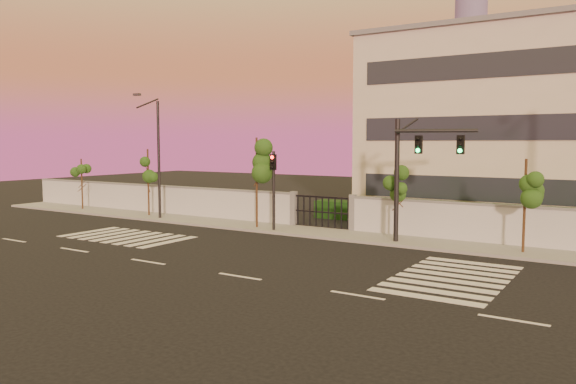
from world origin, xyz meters
name	(u,v)px	position (x,y,z in m)	size (l,w,h in m)	color
ground	(240,277)	(0.00, 0.00, 0.00)	(120.00, 120.00, 0.00)	black
sidewalk	(357,236)	(0.00, 10.50, 0.07)	(60.00, 3.00, 0.15)	gray
perimeter_wall	(370,215)	(0.10, 12.00, 1.07)	(60.00, 0.36, 2.20)	silver
hedge_row	(406,216)	(1.17, 14.74, 0.82)	(41.00, 4.25, 1.80)	black
institutional_building	(570,127)	(9.00, 21.99, 6.16)	(24.40, 12.40, 12.25)	beige
distant_skyscraper	(471,31)	(-65.00, 280.00, 61.98)	(16.00, 16.00, 118.00)	slate
road_markings	(262,255)	(-1.58, 3.76, 0.01)	(57.00, 7.62, 0.02)	silver
street_tree_a	(82,172)	(-22.94, 10.45, 2.91)	(1.35, 1.08, 3.95)	#382314
street_tree_b	(148,167)	(-15.83, 10.45, 3.48)	(1.46, 1.16, 4.73)	#382314
street_tree_c	(257,162)	(-6.30, 10.00, 4.02)	(1.55, 1.23, 5.47)	#382314
street_tree_d	(398,181)	(2.30, 10.56, 3.16)	(1.32, 1.05, 4.30)	#382314
street_tree_e	(526,184)	(8.51, 10.32, 3.27)	(1.51, 1.20, 4.44)	#382314
traffic_signal_main	(412,166)	(3.27, 9.85, 4.01)	(3.95, 1.32, 6.35)	black
traffic_signal_secondary	(273,181)	(-4.87, 9.61, 2.97)	(0.36, 0.35, 4.68)	black
streetlight_west	(157,153)	(-14.25, 9.72, 4.47)	(0.49, 1.99, 8.27)	black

